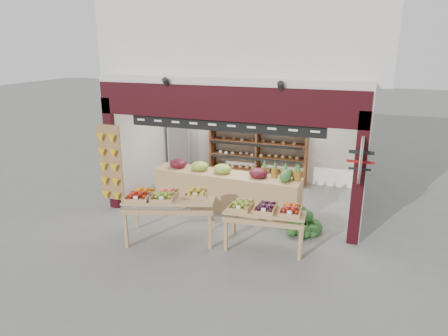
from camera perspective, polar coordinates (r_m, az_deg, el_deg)
ground at (r=9.83m, az=1.83°, el=-5.39°), size 60.00×60.00×0.00m
shop_structure at (r=10.62m, az=4.81°, el=17.96°), size 6.36×5.12×5.40m
banana_board at (r=9.63m, az=-15.99°, el=0.48°), size 0.60×0.15×1.80m
gift_sign at (r=7.78m, az=18.94°, el=1.10°), size 0.04×0.93×0.92m
back_shelving at (r=11.29m, az=4.85°, el=3.58°), size 2.78×0.45×1.74m
refrigerator at (r=11.97m, az=-5.81°, el=3.30°), size 0.71×0.71×1.82m
cardboard_stack at (r=10.42m, az=-3.98°, el=-2.53°), size 1.08×0.87×0.72m
mid_counter at (r=9.51m, az=0.28°, el=-3.05°), size 3.55×0.83×1.10m
display_table_left at (r=8.06m, az=-8.48°, el=-4.28°), size 1.95×1.45×1.09m
display_table_right at (r=7.70m, az=5.97°, el=-6.03°), size 1.58×0.97×0.97m
watermelon_pile at (r=8.56m, az=11.35°, el=-7.98°), size 0.74×0.69×0.52m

